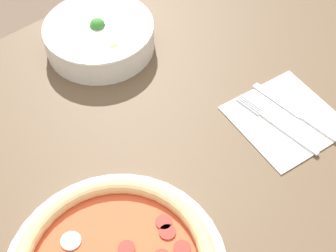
{
  "coord_description": "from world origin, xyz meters",
  "views": [
    {
      "loc": [
        -0.21,
        -0.31,
        1.46
      ],
      "look_at": [
        0.14,
        0.09,
        0.8
      ],
      "focal_mm": 50.0,
      "sensor_mm": 36.0,
      "label": 1
    }
  ],
  "objects": [
    {
      "name": "fork",
      "position": [
        0.3,
        -0.03,
        0.78
      ],
      "size": [
        0.02,
        0.19,
        0.0
      ],
      "rotation": [
        0.0,
        0.0,
        1.62
      ],
      "color": "silver",
      "rests_on": "napkin"
    },
    {
      "name": "napkin",
      "position": [
        0.33,
        -0.03,
        0.78
      ],
      "size": [
        0.2,
        0.2,
        0.0
      ],
      "color": "white",
      "rests_on": "dining_table"
    },
    {
      "name": "bowl",
      "position": [
        0.18,
        0.36,
        0.81
      ],
      "size": [
        0.23,
        0.23,
        0.08
      ],
      "color": "white",
      "rests_on": "dining_table"
    },
    {
      "name": "knife",
      "position": [
        0.35,
        -0.04,
        0.78
      ],
      "size": [
        0.02,
        0.19,
        0.01
      ],
      "rotation": [
        0.0,
        0.0,
        1.62
      ],
      "color": "silver",
      "rests_on": "napkin"
    },
    {
      "name": "dining_table",
      "position": [
        0.0,
        0.0,
        0.69
      ],
      "size": [
        1.4,
        1.05,
        0.78
      ],
      "color": "brown",
      "rests_on": "ground_plane"
    }
  ]
}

